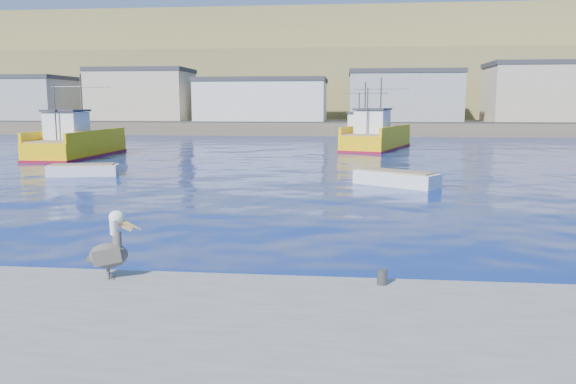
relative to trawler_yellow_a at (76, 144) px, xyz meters
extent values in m
plane|color=#071155|center=(18.53, -27.11, -1.00)|extent=(260.00, 260.00, 0.00)
cylinder|color=#4C4C4C|center=(21.53, -30.51, -0.35)|extent=(0.20, 0.20, 0.30)
cube|color=brown|center=(18.53, 44.89, -0.20)|extent=(160.00, 30.00, 1.60)
cube|color=brown|center=(18.53, 70.89, 5.00)|extent=(180.00, 40.00, 14.00)
cube|color=brown|center=(18.53, 90.89, 10.00)|extent=(200.00, 40.00, 24.00)
cube|color=#2D2D2D|center=(18.53, 33.89, 0.65)|extent=(150.00, 5.00, 0.10)
cube|color=gray|center=(-29.47, 39.89, 3.60)|extent=(16.00, 10.00, 6.00)
cube|color=#333338|center=(-29.47, 39.89, 6.90)|extent=(16.32, 10.20, 0.60)
cube|color=tan|center=(-9.47, 39.89, 4.10)|extent=(14.00, 9.00, 7.00)
cube|color=#333338|center=(-9.47, 39.89, 7.90)|extent=(14.28, 9.18, 0.60)
cube|color=silver|center=(8.53, 39.89, 3.35)|extent=(18.00, 11.00, 5.50)
cube|color=#333338|center=(8.53, 39.89, 6.40)|extent=(18.36, 11.22, 0.60)
cube|color=gray|center=(28.53, 39.89, 3.85)|extent=(15.00, 10.00, 6.50)
cube|color=#333338|center=(28.53, 39.89, 7.40)|extent=(15.30, 10.20, 0.60)
cube|color=tan|center=(48.53, 39.89, 4.35)|extent=(17.00, 9.00, 7.50)
cube|color=#333338|center=(48.53, 39.89, 8.40)|extent=(17.34, 9.18, 0.60)
cube|color=#FFC006|center=(0.00, 0.27, -0.33)|extent=(3.47, 10.37, 1.35)
cube|color=#FFC006|center=(1.63, 0.27, 0.70)|extent=(0.22, 10.16, 0.70)
cube|color=#FFC006|center=(-1.62, 0.28, 0.70)|extent=(0.22, 10.16, 0.70)
cube|color=maroon|center=(0.00, 0.27, -0.95)|extent=(3.54, 10.58, 0.25)
cube|color=#8C7251|center=(0.00, 0.27, 0.40)|extent=(3.19, 9.96, 0.10)
cube|color=white|center=(0.00, -1.28, 1.45)|extent=(2.42, 2.59, 2.00)
cube|color=#333338|center=(0.00, -1.28, 2.55)|extent=(2.60, 2.91, 0.15)
cylinder|color=#4C4C4C|center=(0.00, 1.31, 2.85)|extent=(0.12, 0.12, 5.00)
cylinder|color=#4C4C4C|center=(0.00, -2.84, 2.35)|extent=(0.10, 0.10, 4.00)
cylinder|color=#4C4C4C|center=(0.00, 1.31, 4.35)|extent=(4.84, 0.08, 0.08)
cube|color=#FFC006|center=(23.46, 10.43, -0.31)|extent=(6.87, 11.33, 1.39)
cube|color=#FFC006|center=(25.11, 9.89, 0.74)|extent=(3.50, 10.03, 0.70)
cube|color=#FFC006|center=(21.81, 10.98, 0.74)|extent=(3.50, 10.03, 0.70)
cube|color=maroon|center=(23.46, 10.43, -0.95)|extent=(7.01, 11.55, 0.25)
cube|color=#8C7251|center=(23.46, 10.43, 0.44)|extent=(6.45, 10.83, 0.10)
cube|color=white|center=(22.96, 8.91, 1.49)|extent=(3.30, 3.35, 2.00)
cube|color=#333338|center=(22.96, 8.91, 2.59)|extent=(3.57, 3.72, 0.15)
cylinder|color=#4C4C4C|center=(23.80, 11.45, 2.89)|extent=(0.15, 0.15, 5.00)
cylinder|color=#4C4C4C|center=(22.45, 7.38, 2.39)|extent=(0.13, 0.13, 4.00)
cylinder|color=#4C4C4C|center=(23.80, 11.45, 4.39)|extent=(4.94, 1.70, 0.08)
cube|color=#E35E08|center=(22.25, 11.96, -0.48)|extent=(4.50, 8.47, 1.04)
cube|color=#E35E08|center=(23.64, 11.68, 0.39)|extent=(1.69, 7.76, 0.70)
cube|color=#E35E08|center=(20.86, 12.23, 0.39)|extent=(1.69, 7.76, 0.70)
cube|color=#8C7251|center=(22.25, 11.96, 0.09)|extent=(4.21, 8.10, 0.10)
cube|color=white|center=(22.02, 10.77, 1.14)|extent=(2.46, 2.38, 2.00)
cube|color=#333338|center=(22.02, 10.77, 2.24)|extent=(2.65, 2.64, 0.15)
cylinder|color=#4C4C4C|center=(22.41, 12.75, 2.54)|extent=(0.14, 0.14, 5.00)
cylinder|color=#4C4C4C|center=(21.79, 9.59, 2.04)|extent=(0.12, 0.12, 4.00)
cylinder|color=#4C4C4C|center=(22.41, 12.75, 4.04)|extent=(4.16, 0.89, 0.08)
cube|color=silver|center=(5.94, -11.12, -0.77)|extent=(3.97, 2.20, 0.75)
cube|color=#8C7251|center=(5.94, -11.12, -0.36)|extent=(3.54, 1.84, 0.08)
cube|color=silver|center=(23.26, -13.20, -0.74)|extent=(4.30, 3.60, 0.84)
cube|color=#8C7251|center=(23.26, -13.20, -0.29)|extent=(3.77, 3.10, 0.08)
cylinder|color=#595451|center=(16.03, -30.77, -0.37)|extent=(0.08, 0.08, 0.26)
cube|color=#595451|center=(16.08, -30.75, -0.50)|extent=(0.16, 0.15, 0.01)
cylinder|color=#595451|center=(15.97, -30.61, -0.37)|extent=(0.08, 0.08, 0.26)
cube|color=#595451|center=(16.02, -30.59, -0.50)|extent=(0.16, 0.15, 0.01)
ellipsoid|color=#38332D|center=(16.02, -30.68, -0.03)|extent=(0.87, 0.70, 0.52)
cube|color=#38332D|center=(16.08, -30.88, 0.00)|extent=(0.57, 0.27, 0.38)
cube|color=#38332D|center=(15.93, -30.50, 0.00)|extent=(0.57, 0.27, 0.38)
cube|color=#38332D|center=(15.71, -30.80, -0.09)|extent=(0.24, 0.21, 0.11)
cylinder|color=#38332D|center=(16.19, -30.61, 0.26)|extent=(0.27, 0.32, 0.41)
cylinder|color=white|center=(16.15, -30.63, 0.57)|extent=(0.25, 0.31, 0.39)
ellipsoid|color=white|center=(16.20, -30.61, 0.76)|extent=(0.38, 0.33, 0.26)
cone|color=gold|center=(16.42, -30.52, 0.59)|extent=(0.54, 0.31, 0.36)
cube|color=tan|center=(16.33, -30.56, 0.56)|extent=(0.31, 0.16, 0.23)
camera|label=1|loc=(20.81, -41.28, 3.01)|focal=35.00mm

